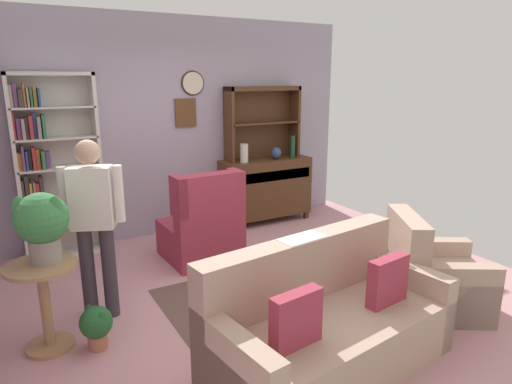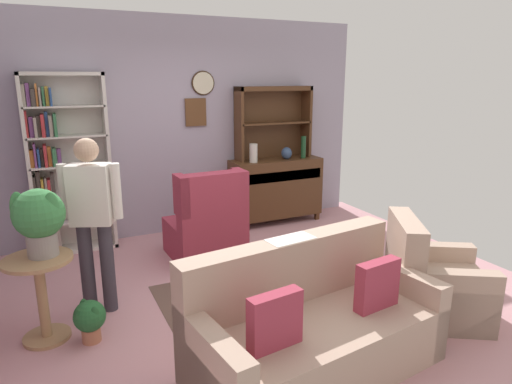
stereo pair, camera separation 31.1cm
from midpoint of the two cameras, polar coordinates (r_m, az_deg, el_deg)
The scene contains 18 objects.
ground_plane at distance 4.53m, azimuth -1.86°, elevation -12.58°, with size 5.40×4.60×0.02m, color #C68C93.
wall_back at distance 6.04m, azimuth -11.54°, elevation 8.05°, with size 5.00×0.09×2.80m.
area_rug at distance 4.38m, azimuth 2.41°, elevation -13.38°, with size 2.28×1.67×0.01m, color brown.
bookshelf at distance 5.62m, azimuth -26.03°, elevation 2.57°, with size 0.90×0.30×2.10m.
sideboard at distance 6.43m, azimuth -0.15°, elevation 0.61°, with size 1.30×0.45×0.92m.
sideboard_hutch at distance 6.36m, azimuth -0.65°, elevation 10.05°, with size 1.10×0.26×1.00m.
vase_tall at distance 6.07m, azimuth -3.00°, elevation 4.94°, with size 0.11×0.11×0.25m, color beige.
vase_round at distance 6.34m, azimuth 1.17°, elevation 4.98°, with size 0.15×0.15×0.17m, color #33476B.
bottle_wine at distance 6.44m, azimuth 3.27°, elevation 5.77°, with size 0.07×0.07×0.31m, color #194223.
couch_floral at distance 3.38m, azimuth 6.14°, elevation -16.55°, with size 1.89×1.08×0.90m.
armchair_floral at distance 4.34m, azimuth 19.55°, elevation -10.36°, with size 1.06×1.05×0.88m.
wingback_chair at distance 5.15m, azimuth -8.49°, elevation -4.56°, with size 0.80×0.82×1.05m.
plant_stand at distance 3.90m, azimuth -27.43°, elevation -11.80°, with size 0.52×0.52×0.70m.
potted_plant_large at distance 3.73m, azimuth -27.75°, elevation -3.47°, with size 0.39×0.39×0.53m.
potted_plant_small at distance 3.85m, azimuth -21.93°, elevation -15.41°, with size 0.25×0.25×0.35m.
person_reading at distance 4.04m, azimuth -22.04°, elevation -3.03°, with size 0.51×0.32×1.56m.
coffee_table at distance 3.96m, azimuth 0.92°, elevation -10.87°, with size 0.80×0.50×0.42m.
book_stack at distance 3.90m, azimuth 2.20°, elevation -9.79°, with size 0.21×0.13×0.06m.
Camera 1 is at (-2.01, -3.50, 2.05)m, focal length 31.48 mm.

